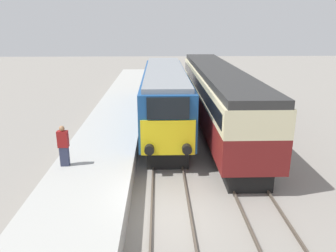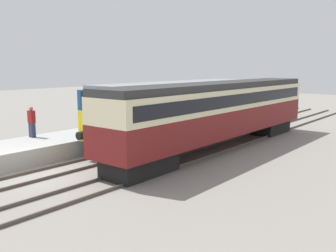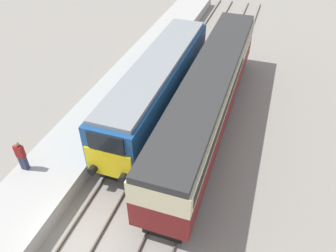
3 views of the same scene
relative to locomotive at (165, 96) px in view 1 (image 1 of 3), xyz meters
The scene contains 7 objects.
ground_plane 10.74m from the locomotive, 90.00° to the right, with size 120.00×120.00×0.00m, color gray.
platform_left 4.50m from the locomotive, 142.83° to the right, with size 3.50×50.00×0.93m.
rails_near_track 5.91m from the locomotive, 90.00° to the right, with size 1.51×60.00×0.14m.
rails_far_track 6.82m from the locomotive, 58.29° to the right, with size 1.50×60.00×0.14m.
locomotive is the anchor object (origin of this frame).
passenger_carriage 3.41m from the locomotive, ahead, with size 2.75×18.59×4.06m.
person_on_platform 9.13m from the locomotive, 119.26° to the right, with size 0.44×0.26×1.79m.
Camera 1 is at (-0.40, -10.53, 6.81)m, focal length 35.00 mm.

